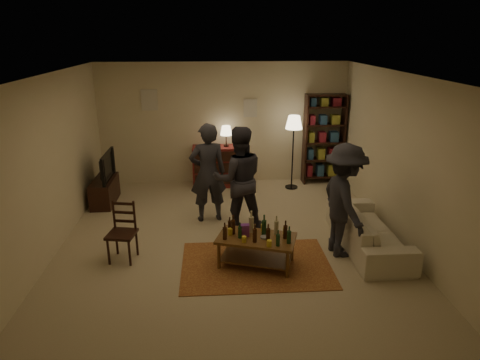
{
  "coord_description": "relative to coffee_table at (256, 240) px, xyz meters",
  "views": [
    {
      "loc": [
        -0.27,
        -6.45,
        3.28
      ],
      "look_at": [
        0.17,
        0.1,
        1.01
      ],
      "focal_mm": 32.0,
      "sensor_mm": 36.0,
      "label": 1
    }
  ],
  "objects": [
    {
      "name": "room_shell",
      "position": [
        -1.0,
        3.84,
        1.4
      ],
      "size": [
        6.0,
        6.0,
        6.0
      ],
      "color": "beige",
      "rests_on": "ground"
    },
    {
      "name": "floor",
      "position": [
        -0.35,
        0.86,
        -0.41
      ],
      "size": [
        6.0,
        6.0,
        0.0
      ],
      "primitive_type": "plane",
      "color": "#C6B793",
      "rests_on": "ground"
    },
    {
      "name": "sofa",
      "position": [
        1.85,
        0.46,
        -0.11
      ],
      "size": [
        0.81,
        2.08,
        0.61
      ],
      "primitive_type": "imported",
      "rotation": [
        0.0,
        0.0,
        1.57
      ],
      "color": "beige",
      "rests_on": "ground"
    },
    {
      "name": "person_by_sofa",
      "position": [
        1.35,
        0.27,
        0.47
      ],
      "size": [
        0.78,
        1.21,
        1.76
      ],
      "primitive_type": "imported",
      "rotation": [
        0.0,
        0.0,
        1.69
      ],
      "color": "#27272E",
      "rests_on": "ground"
    },
    {
      "name": "bookshelf",
      "position": [
        1.9,
        3.64,
        0.62
      ],
      "size": [
        0.9,
        0.34,
        2.02
      ],
      "color": "black",
      "rests_on": "ground"
    },
    {
      "name": "tv_stand",
      "position": [
        -2.79,
        2.66,
        -0.02
      ],
      "size": [
        0.4,
        1.0,
        1.06
      ],
      "color": "black",
      "rests_on": "ground"
    },
    {
      "name": "dining_chair",
      "position": [
        -1.99,
        0.35,
        0.07
      ],
      "size": [
        0.46,
        0.46,
        0.92
      ],
      "rotation": [
        0.0,
        0.0,
        -0.18
      ],
      "color": "black",
      "rests_on": "ground"
    },
    {
      "name": "person_left",
      "position": [
        -0.7,
        1.7,
        0.5
      ],
      "size": [
        0.72,
        0.53,
        1.81
      ],
      "primitive_type": "imported",
      "rotation": [
        0.0,
        0.0,
        3.3
      ],
      "color": "#282930",
      "rests_on": "ground"
    },
    {
      "name": "dresser",
      "position": [
        -0.54,
        3.57,
        0.07
      ],
      "size": [
        1.0,
        0.5,
        1.36
      ],
      "color": "maroon",
      "rests_on": "ground"
    },
    {
      "name": "person_right",
      "position": [
        -0.18,
        1.28,
        0.51
      ],
      "size": [
        0.95,
        0.78,
        1.83
      ],
      "primitive_type": "imported",
      "rotation": [
        0.0,
        0.0,
        3.24
      ],
      "color": "#292830",
      "rests_on": "ground"
    },
    {
      "name": "floor_lamp",
      "position": [
        1.14,
        3.29,
        0.96
      ],
      "size": [
        0.36,
        0.36,
        1.62
      ],
      "color": "black",
      "rests_on": "ground"
    },
    {
      "name": "rug",
      "position": [
        -0.0,
        -0.0,
        -0.4
      ],
      "size": [
        2.2,
        1.5,
        0.01
      ],
      "primitive_type": "cube",
      "color": "brown",
      "rests_on": "ground"
    },
    {
      "name": "coffee_table",
      "position": [
        0.0,
        0.0,
        0.0
      ],
      "size": [
        1.26,
        0.93,
        0.8
      ],
      "rotation": [
        0.0,
        0.0,
        -0.31
      ],
      "color": "brown",
      "rests_on": "ground"
    }
  ]
}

